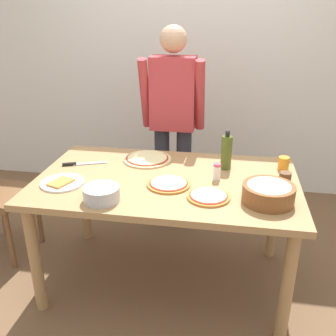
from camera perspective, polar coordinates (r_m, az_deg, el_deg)
name	(u,v)px	position (r m, az deg, el deg)	size (l,w,h in m)	color
ground	(167,278)	(2.75, -0.18, -16.17)	(8.00, 8.00, 0.00)	brown
wall_back	(196,57)	(3.74, 4.16, 16.28)	(5.60, 0.10, 2.60)	silver
dining_table	(167,192)	(2.38, -0.20, -3.59)	(1.60, 0.96, 0.76)	#A37A4C
person_cook	(173,117)	(3.00, 0.75, 7.61)	(0.49, 0.25, 1.62)	#2D2D38
pizza_raw_on_board	(147,159)	(2.63, -3.12, 1.40)	(0.33, 0.33, 0.02)	beige
pizza_cooked_on_tray	(169,184)	(2.25, 0.09, -2.38)	(0.26, 0.26, 0.02)	#C67A33
pizza_second_cooked	(208,196)	(2.12, 6.08, -4.23)	(0.24, 0.24, 0.02)	#C67A33
plate_with_slice	(62,183)	(2.36, -15.58, -2.12)	(0.26, 0.26, 0.02)	white
popcorn_bowl	(268,192)	(2.11, 14.82, -3.46)	(0.28, 0.28, 0.11)	brown
mixing_bowl_steel	(102,194)	(2.10, -9.92, -3.83)	(0.20, 0.20, 0.08)	#B7B7BC
olive_oil_bottle	(226,152)	(2.48, 8.75, 2.37)	(0.07, 0.07, 0.26)	#47561E
cup_orange	(284,163)	(2.57, 16.93, 0.67)	(0.07, 0.07, 0.09)	orange
cup_small_brown	(285,179)	(2.33, 17.10, -1.61)	(0.07, 0.07, 0.09)	brown
salt_shaker	(217,172)	(2.32, 7.35, -0.58)	(0.04, 0.04, 0.11)	white
chef_knife	(79,164)	(2.61, -13.17, 0.61)	(0.28, 0.13, 0.02)	silver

